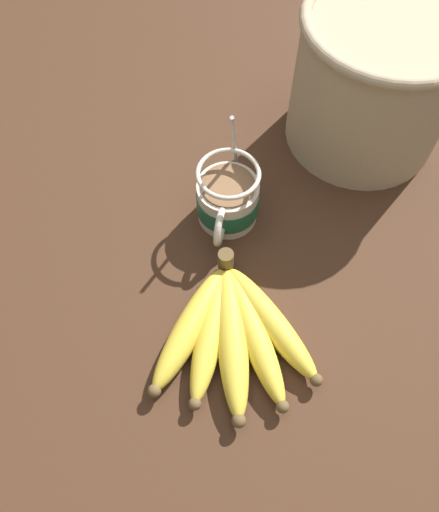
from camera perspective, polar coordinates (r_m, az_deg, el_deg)
table at (r=69.65cm, az=2.85°, el=1.99°), size 115.94×115.94×3.73cm
coffee_mug at (r=66.39cm, az=0.92°, el=6.43°), size 14.77×8.35×17.11cm
banana_bunch at (r=59.67cm, az=1.36°, el=-8.60°), size 20.55×20.39×4.15cm
woven_basket at (r=74.91cm, az=17.38°, el=18.65°), size 23.20×23.20×19.82cm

